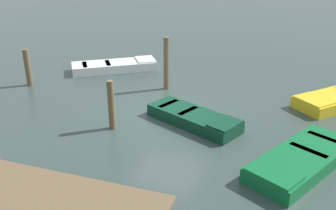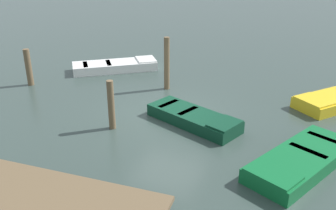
{
  "view_description": "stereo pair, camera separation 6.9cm",
  "coord_description": "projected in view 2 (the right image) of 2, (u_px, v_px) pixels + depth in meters",
  "views": [
    {
      "loc": [
        -4.66,
        10.85,
        5.44
      ],
      "look_at": [
        0.0,
        0.0,
        0.35
      ],
      "focal_mm": 39.39,
      "sensor_mm": 36.0,
      "label": 1
    },
    {
      "loc": [
        -4.72,
        10.82,
        5.44
      ],
      "look_at": [
        0.0,
        0.0,
        0.35
      ],
      "focal_mm": 39.39,
      "sensor_mm": 36.0,
      "label": 2
    }
  ],
  "objects": [
    {
      "name": "dock_segment",
      "position": [
        40.0,
        203.0,
        7.18
      ],
      "size": [
        5.06,
        2.24,
        0.95
      ],
      "rotation": [
        0.0,
        0.0,
        0.08
      ],
      "color": "brown",
      "rests_on": "ground_plane"
    },
    {
      "name": "rowboat_white",
      "position": [
        116.0,
        66.0,
        17.52
      ],
      "size": [
        3.83,
        3.41,
        0.46
      ],
      "rotation": [
        0.0,
        0.0,
        3.81
      ],
      "color": "silver",
      "rests_on": "ground_plane"
    },
    {
      "name": "mooring_piling_mid_right",
      "position": [
        167.0,
        64.0,
        14.89
      ],
      "size": [
        0.23,
        0.23,
        2.17
      ],
      "primitive_type": "cylinder",
      "color": "brown",
      "rests_on": "ground_plane"
    },
    {
      "name": "rowboat_green",
      "position": [
        301.0,
        160.0,
        9.79
      ],
      "size": [
        2.74,
        3.89,
        0.46
      ],
      "rotation": [
        0.0,
        0.0,
        1.15
      ],
      "color": "#0F602D",
      "rests_on": "ground_plane"
    },
    {
      "name": "mooring_piling_far_left",
      "position": [
        111.0,
        105.0,
        11.67
      ],
      "size": [
        0.21,
        0.21,
        1.64
      ],
      "primitive_type": "cylinder",
      "color": "brown",
      "rests_on": "ground_plane"
    },
    {
      "name": "rowboat_dark_green",
      "position": [
        194.0,
        118.0,
        12.2
      ],
      "size": [
        3.44,
        2.19,
        0.46
      ],
      "rotation": [
        0.0,
        0.0,
        2.79
      ],
      "color": "#0C3823",
      "rests_on": "ground_plane"
    },
    {
      "name": "ground_plane",
      "position": [
        168.0,
        114.0,
        12.99
      ],
      "size": [
        80.0,
        80.0,
        0.0
      ],
      "primitive_type": "plane",
      "color": "#33423D"
    },
    {
      "name": "mooring_piling_near_right",
      "position": [
        29.0,
        67.0,
        15.44
      ],
      "size": [
        0.26,
        0.26,
        1.56
      ],
      "primitive_type": "cylinder",
      "color": "brown",
      "rests_on": "ground_plane"
    }
  ]
}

